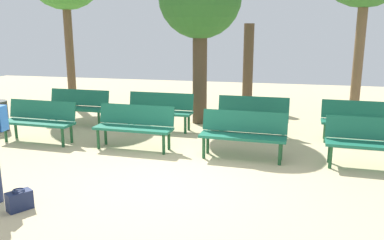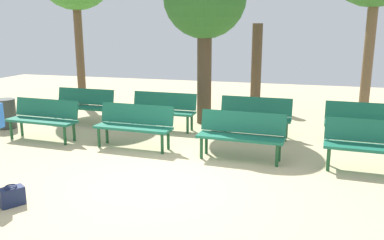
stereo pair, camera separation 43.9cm
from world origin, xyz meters
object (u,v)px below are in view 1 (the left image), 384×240
object	(u,v)px
bench_r1_c2	(253,114)
handbag	(19,200)
bench_r0_c1	(134,124)
bench_r1_c3	(361,119)
bench_r0_c0	(39,119)
tree_1	(248,65)
bench_r0_c2	(243,132)
bench_r0_c3	(374,140)
bench_r1_c0	(78,105)
bench_r1_c1	(160,109)

from	to	relation	value
bench_r1_c2	handbag	world-z (taller)	bench_r1_c2
bench_r0_c1	bench_r1_c3	world-z (taller)	same
bench_r0_c0	tree_1	xyz separation A→B (m)	(3.96, 5.12, 0.76)
bench_r0_c0	bench_r0_c2	distance (m)	4.36
bench_r0_c0	bench_r1_c3	bearing A→B (deg)	15.49
bench_r0_c2	bench_r1_c2	xyz separation A→B (m)	(0.04, 1.67, 0.00)
bench_r0_c3	bench_r1_c3	world-z (taller)	same
bench_r0_c1	handbag	xyz separation A→B (m)	(-0.51, -3.01, -0.37)
bench_r1_c2	bench_r1_c0	bearing A→B (deg)	-179.49
bench_r0_c3	bench_r1_c3	distance (m)	1.66
bench_r0_c1	bench_r1_c2	distance (m)	2.72
bench_r1_c3	tree_1	xyz separation A→B (m)	(-2.73, 3.64, 0.76)
bench_r0_c1	bench_r1_c3	bearing A→B (deg)	20.55
bench_r1_c0	handbag	xyz separation A→B (m)	(1.62, -4.61, -0.37)
bench_r0_c2	bench_r1_c2	distance (m)	1.67
bench_r0_c0	bench_r1_c2	xyz separation A→B (m)	(4.41, 1.53, 0.00)
bench_r1_c3	bench_r0_c3	bearing A→B (deg)	-89.88
bench_r1_c3	handbag	bearing A→B (deg)	-135.86
bench_r1_c3	bench_r1_c2	bearing A→B (deg)	-178.90
bench_r1_c3	bench_r1_c0	bearing A→B (deg)	-178.56
bench_r1_c0	handbag	distance (m)	4.90
bench_r0_c1	bench_r1_c0	distance (m)	2.66
bench_r1_c0	bench_r1_c1	size ratio (longest dim) A/B	1.00
bench_r0_c3	bench_r1_c1	xyz separation A→B (m)	(-4.43, 1.76, 0.00)
bench_r0_c2	bench_r1_c3	size ratio (longest dim) A/B	1.00
bench_r0_c0	handbag	distance (m)	3.46
bench_r0_c2	bench_r1_c0	size ratio (longest dim) A/B	1.00
bench_r1_c0	bench_r1_c2	world-z (taller)	same
bench_r0_c2	bench_r1_c1	bearing A→B (deg)	144.58
bench_r0_c1	bench_r1_c1	bearing A→B (deg)	91.21
bench_r0_c0	bench_r1_c0	xyz separation A→B (m)	(0.03, 1.59, 0.00)
bench_r1_c0	bench_r1_c1	distance (m)	2.16
bench_r0_c0	bench_r1_c1	world-z (taller)	same
bench_r1_c2	bench_r1_c3	size ratio (longest dim) A/B	0.99
bench_r1_c1	tree_1	bearing A→B (deg)	64.82
bench_r1_c0	tree_1	xyz separation A→B (m)	(3.93, 3.53, 0.76)
bench_r0_c2	bench_r1_c0	world-z (taller)	same
bench_r0_c1	handbag	bearing A→B (deg)	-97.30
bench_r1_c3	bench_r0_c1	bearing A→B (deg)	-159.40
bench_r0_c2	handbag	xyz separation A→B (m)	(-2.72, -2.88, -0.37)
bench_r1_c0	bench_r1_c1	xyz separation A→B (m)	(2.16, -0.01, 0.00)
bench_r1_c2	bench_r0_c3	bearing A→B (deg)	-36.36
bench_r0_c1	bench_r0_c2	bearing A→B (deg)	-0.88
bench_r0_c2	bench_r1_c1	world-z (taller)	same
bench_r0_c1	bench_r1_c0	size ratio (longest dim) A/B	1.00
bench_r1_c0	bench_r1_c3	size ratio (longest dim) A/B	1.00
bench_r0_c3	bench_r1_c1	world-z (taller)	same
bench_r1_c1	bench_r1_c2	distance (m)	2.22
bench_r0_c2	bench_r0_c3	world-z (taller)	same
bench_r0_c2	bench_r1_c0	bearing A→B (deg)	161.16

